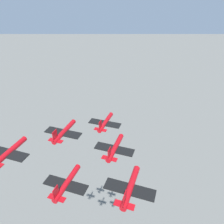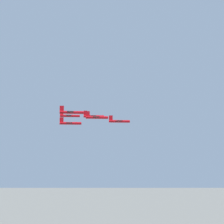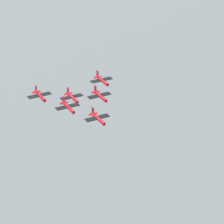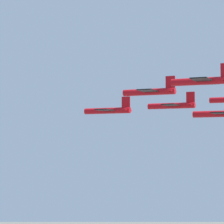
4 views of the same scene
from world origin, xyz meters
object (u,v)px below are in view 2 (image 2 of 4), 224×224
(jet_2, at_px, (96,117))
(jet_3, at_px, (69,116))
(jet_0, at_px, (119,121))
(jet_4, at_px, (70,123))
(jet_1, at_px, (93,116))
(jet_5, at_px, (71,112))

(jet_2, height_order, jet_3, jet_3)
(jet_2, bearing_deg, jet_0, 120.47)
(jet_0, xyz_separation_m, jet_4, (13.26, 16.61, -1.10))
(jet_0, distance_m, jet_3, 24.86)
(jet_1, xyz_separation_m, jet_5, (-8.03, 20.01, -0.20))
(jet_0, relative_size, jet_1, 1.00)
(jet_3, height_order, jet_5, jet_3)
(jet_4, bearing_deg, jet_3, 180.00)
(jet_2, relative_size, jet_3, 1.00)
(jet_0, height_order, jet_3, jet_3)
(jet_5, bearing_deg, jet_1, 150.46)
(jet_3, bearing_deg, jet_5, 0.00)
(jet_2, xyz_separation_m, jet_3, (21.29, -3.39, 2.14))
(jet_2, xyz_separation_m, jet_5, (1.74, 12.21, 1.31))
(jet_1, bearing_deg, jet_3, -120.47)
(jet_0, bearing_deg, jet_5, -59.53)
(jet_0, bearing_deg, jet_4, -90.00)
(jet_1, bearing_deg, jet_0, 59.53)
(jet_3, xyz_separation_m, jet_5, (-19.54, 15.60, -0.82))
(jet_1, height_order, jet_5, jet_1)
(jet_2, height_order, jet_4, jet_2)
(jet_2, distance_m, jet_3, 21.66)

